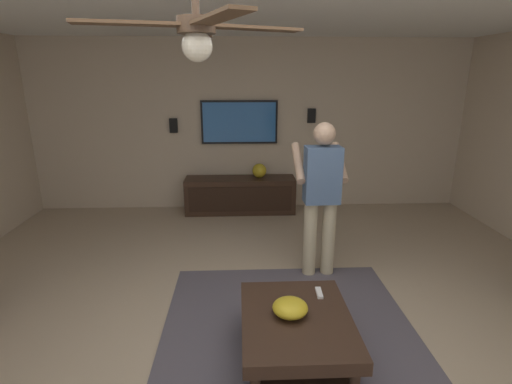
% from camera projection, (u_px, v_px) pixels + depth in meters
% --- Properties ---
extents(ground_plane, '(8.57, 8.57, 0.00)m').
position_uv_depth(ground_plane, '(265.00, 352.00, 3.05)').
color(ground_plane, tan).
extents(wall_back_tv, '(0.10, 6.96, 2.62)m').
position_uv_depth(wall_back_tv, '(250.00, 126.00, 6.13)').
color(wall_back_tv, '#C6B299').
rests_on(wall_back_tv, ground).
extents(area_rug, '(2.50, 2.14, 0.01)m').
position_uv_depth(area_rug, '(292.00, 344.00, 3.13)').
color(area_rug, '#514C56').
rests_on(area_rug, ground).
extents(coffee_table, '(1.00, 0.80, 0.40)m').
position_uv_depth(coffee_table, '(296.00, 329.00, 2.86)').
color(coffee_table, '#332116').
rests_on(coffee_table, ground).
extents(media_console, '(0.45, 1.70, 0.55)m').
position_uv_depth(media_console, '(240.00, 195.00, 6.10)').
color(media_console, '#332116').
rests_on(media_console, ground).
extents(tv, '(0.05, 1.18, 0.66)m').
position_uv_depth(tv, '(239.00, 122.00, 6.02)').
color(tv, black).
extents(person_standing, '(0.54, 0.54, 1.64)m').
position_uv_depth(person_standing, '(321.00, 191.00, 4.01)').
color(person_standing, '#C6B793').
rests_on(person_standing, ground).
extents(bowl, '(0.26, 0.26, 0.12)m').
position_uv_depth(bowl, '(290.00, 308.00, 2.83)').
color(bowl, gold).
rests_on(bowl, coffee_table).
extents(remote_white, '(0.15, 0.05, 0.02)m').
position_uv_depth(remote_white, '(319.00, 293.00, 3.11)').
color(remote_white, white).
rests_on(remote_white, coffee_table).
extents(vase_round, '(0.22, 0.22, 0.22)m').
position_uv_depth(vase_round, '(259.00, 171.00, 6.03)').
color(vase_round, gold).
rests_on(vase_round, media_console).
extents(wall_speaker_left, '(0.06, 0.12, 0.22)m').
position_uv_depth(wall_speaker_left, '(312.00, 116.00, 6.05)').
color(wall_speaker_left, black).
extents(wall_speaker_right, '(0.06, 0.12, 0.22)m').
position_uv_depth(wall_speaker_right, '(174.00, 126.00, 6.00)').
color(wall_speaker_right, black).
extents(ceiling_fan, '(1.18, 1.18, 0.46)m').
position_uv_depth(ceiling_fan, '(198.00, 31.00, 1.99)').
color(ceiling_fan, '#4C3828').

